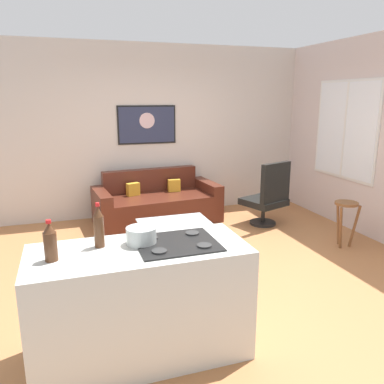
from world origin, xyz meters
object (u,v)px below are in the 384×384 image
at_px(bar_stool, 346,213).
at_px(mixing_bowl, 141,236).
at_px(couch, 157,204).
at_px(soda_bottle, 50,242).
at_px(coffee_table, 174,224).
at_px(armchair, 268,196).
at_px(soda_bottle_2, 99,227).
at_px(wall_painting, 147,125).

height_order(bar_stool, mixing_bowl, mixing_bowl).
relative_size(couch, soda_bottle, 6.94).
xyz_separation_m(coffee_table, soda_bottle, (-1.42, -1.98, 0.65)).
height_order(coffee_table, bar_stool, bar_stool).
bearing_deg(armchair, coffee_table, -162.85).
bearing_deg(coffee_table, bar_stool, -15.01).
bearing_deg(soda_bottle, soda_bottle_2, 24.46).
bearing_deg(coffee_table, couch, 87.04).
bearing_deg(armchair, bar_stool, -63.78).
bearing_deg(mixing_bowl, bar_stool, 23.33).
relative_size(mixing_bowl, wall_painting, 0.24).
relative_size(coffee_table, soda_bottle, 3.13).
distance_m(couch, bar_stool, 2.82).
relative_size(armchair, mixing_bowl, 4.44).
bearing_deg(mixing_bowl, soda_bottle_2, 172.24).
bearing_deg(couch, armchair, -25.57).
height_order(soda_bottle_2, mixing_bowl, soda_bottle_2).
height_order(armchair, soda_bottle, soda_bottle).
bearing_deg(wall_painting, bar_stool, -47.35).
distance_m(couch, soda_bottle_2, 3.38).
xyz_separation_m(armchair, soda_bottle, (-3.07, -2.49, 0.54)).
bearing_deg(soda_bottle_2, bar_stool, 20.73).
xyz_separation_m(coffee_table, wall_painting, (0.04, 1.74, 1.16)).
bearing_deg(mixing_bowl, soda_bottle, -170.18).
distance_m(soda_bottle, soda_bottle_2, 0.37).
relative_size(bar_stool, soda_bottle, 2.13).
distance_m(soda_bottle_2, wall_painting, 3.77).
xyz_separation_m(bar_stool, mixing_bowl, (-2.97, -1.28, 0.47)).
relative_size(coffee_table, soda_bottle_2, 2.68).
height_order(bar_stool, wall_painting, wall_painting).
xyz_separation_m(couch, wall_painting, (-0.02, 0.48, 1.24)).
distance_m(couch, wall_painting, 1.32).
bearing_deg(armchair, wall_painting, 142.46).
bearing_deg(soda_bottle, armchair, 39.03).
relative_size(armchair, wall_painting, 1.04).
xyz_separation_m(armchair, wall_painting, (-1.61, 1.23, 1.04)).
bearing_deg(wall_painting, soda_bottle_2, -107.52).
bearing_deg(armchair, soda_bottle_2, -139.50).
height_order(coffee_table, soda_bottle, soda_bottle).
bearing_deg(bar_stool, couch, 138.88).
bearing_deg(armchair, soda_bottle, -140.97).
height_order(couch, soda_bottle_2, soda_bottle_2).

